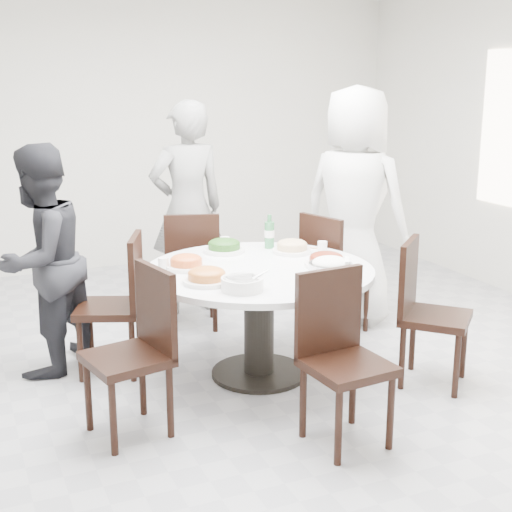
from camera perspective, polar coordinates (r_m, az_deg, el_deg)
name	(u,v)px	position (r m, az deg, el deg)	size (l,w,h in m)	color
floor	(235,364)	(5.06, -1.70, -8.66)	(6.00, 6.00, 0.01)	#A8A8AD
wall_back	(126,132)	(7.55, -10.37, 9.70)	(6.00, 0.01, 2.80)	silver
dining_table	(259,322)	(4.76, 0.24, -5.34)	(1.50, 1.50, 0.75)	white
chair_ne	(336,273)	(5.59, 6.46, -1.35)	(0.42, 0.42, 0.95)	black
chair_n	(192,269)	(5.70, -5.17, -1.02)	(0.42, 0.42, 0.95)	black
chair_nw	(109,305)	(4.89, -11.69, -3.87)	(0.42, 0.42, 0.95)	black
chair_sw	(127,355)	(4.03, -10.32, -7.78)	(0.42, 0.42, 0.95)	black
chair_s	(348,362)	(3.90, 7.34, -8.43)	(0.42, 0.42, 0.95)	black
chair_se	(436,314)	(4.75, 14.20, -4.55)	(0.42, 0.42, 0.95)	black
diner_right	(355,206)	(5.79, 7.89, 3.97)	(0.93, 0.60, 1.90)	white
diner_middle	(187,209)	(5.98, -5.52, 3.80)	(0.65, 0.43, 1.78)	black
diner_left	(41,261)	(4.93, -16.84, -0.39)	(0.75, 0.59, 1.55)	black
dish_greens	(224,247)	(5.06, -2.56, 0.73)	(0.29, 0.29, 0.08)	white
dish_pale	(292,248)	(5.04, 2.90, 0.68)	(0.28, 0.28, 0.07)	white
dish_orange	(186,263)	(4.64, -5.60, -0.59)	(0.27, 0.27, 0.07)	white
dish_redbrown	(326,261)	(4.69, 5.65, -0.43)	(0.29, 0.29, 0.07)	white
dish_tofu	(207,277)	(4.31, -3.96, -1.68)	(0.29, 0.29, 0.08)	white
rice_bowl	(330,272)	(4.36, 5.97, -1.30)	(0.27, 0.27, 0.11)	silver
soup_bowl	(242,284)	(4.16, -1.11, -2.25)	(0.25, 0.25, 0.08)	white
beverage_bottle	(269,231)	(5.16, 1.08, 1.98)	(0.07, 0.07, 0.25)	#2E7341
tea_cups	(223,242)	(5.21, -2.67, 1.14)	(0.07, 0.07, 0.08)	white
chopsticks	(224,244)	(5.28, -2.55, 0.94)	(0.24, 0.04, 0.01)	tan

